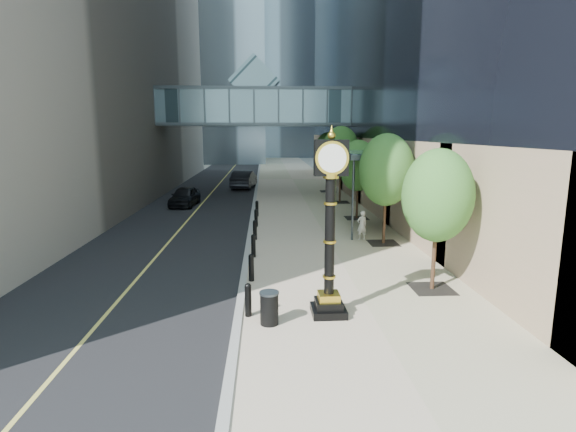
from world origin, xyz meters
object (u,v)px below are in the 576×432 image
object	(u,v)px
car_near	(185,196)
street_clock	(330,238)
pedestrian	(362,225)
trash_bin	(269,309)
car_far	(244,179)

from	to	relation	value
car_near	street_clock	bearing A→B (deg)	-64.52
pedestrian	car_near	distance (m)	15.69
trash_bin	pedestrian	world-z (taller)	pedestrian
street_clock	trash_bin	size ratio (longest dim) A/B	5.99
pedestrian	car_far	xyz separation A→B (m)	(-6.89, 21.77, 0.07)
car_far	trash_bin	bearing A→B (deg)	101.38
street_clock	pedestrian	bearing A→B (deg)	71.37
car_near	car_far	size ratio (longest dim) A/B	0.80
pedestrian	car_near	size ratio (longest dim) A/B	0.36
trash_bin	car_far	world-z (taller)	car_far
street_clock	car_near	bearing A→B (deg)	109.93
trash_bin	car_far	distance (m)	31.75
street_clock	pedestrian	xyz separation A→B (m)	(3.00, 9.31, -1.59)
car_near	car_far	xyz separation A→B (m)	(3.92, 10.39, 0.15)
trash_bin	pedestrian	bearing A→B (deg)	64.26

